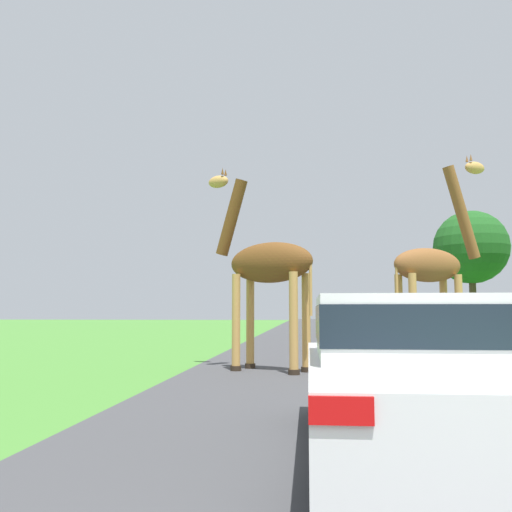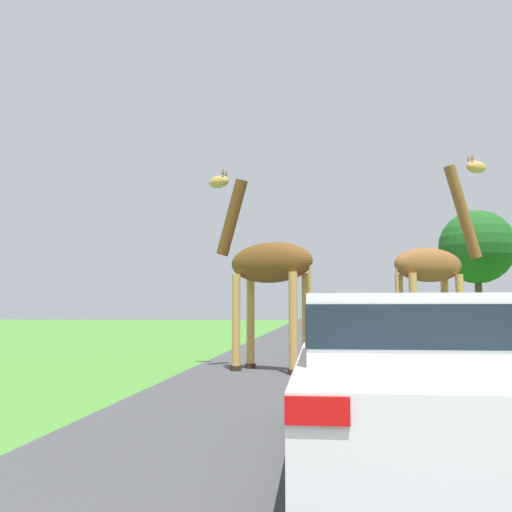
% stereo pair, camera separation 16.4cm
% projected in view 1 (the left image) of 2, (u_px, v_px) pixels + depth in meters
% --- Properties ---
extents(road, '(7.39, 120.00, 0.00)m').
position_uv_depth(road, '(326.00, 335.00, 30.26)').
color(road, '#424244').
rests_on(road, ground).
extents(giraffe_near_road, '(2.72, 1.64, 4.78)m').
position_uv_depth(giraffe_near_road, '(266.00, 268.00, 12.28)').
color(giraffe_near_road, tan).
rests_on(giraffe_near_road, ground).
extents(giraffe_companion, '(2.57, 1.57, 5.10)m').
position_uv_depth(giraffe_companion, '(434.00, 268.00, 12.40)').
color(giraffe_companion, tan).
rests_on(giraffe_companion, ground).
extents(car_lead_maroon, '(1.89, 4.56, 1.47)m').
position_uv_depth(car_lead_maroon, '(411.00, 371.00, 5.00)').
color(car_lead_maroon, silver).
rests_on(car_lead_maroon, ground).
extents(car_queue_right, '(1.99, 4.35, 1.38)m').
position_uv_depth(car_queue_right, '(388.00, 329.00, 18.52)').
color(car_queue_right, maroon).
rests_on(car_queue_right, ground).
extents(car_queue_left, '(1.74, 4.24, 1.40)m').
position_uv_depth(car_queue_left, '(362.00, 322.00, 28.90)').
color(car_queue_left, black).
rests_on(car_queue_left, ground).
extents(car_far_ahead, '(1.80, 4.25, 1.29)m').
position_uv_depth(car_far_ahead, '(395.00, 325.00, 23.68)').
color(car_far_ahead, '#561914').
rests_on(car_far_ahead, ground).
extents(tree_centre_back, '(4.58, 4.58, 7.61)m').
position_uv_depth(tree_centre_back, '(471.00, 248.00, 33.90)').
color(tree_centre_back, '#4C3828').
rests_on(tree_centre_back, ground).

